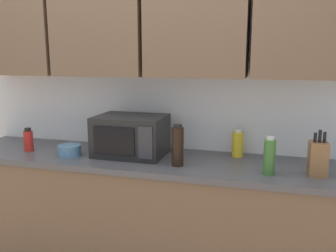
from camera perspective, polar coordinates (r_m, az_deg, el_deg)
The scene contains 9 objects.
wall_back_with_cabinets at distance 2.58m, azimuth -2.60°, elevation 11.05°, with size 3.66×0.38×2.60m.
counter_run at distance 2.62m, azimuth -4.02°, elevation -14.54°, with size 2.79×0.63×0.90m.
microwave at distance 2.49m, azimuth -6.05°, elevation -1.55°, with size 0.48×0.37×0.28m.
knife_block at distance 2.23m, azimuth 23.14°, elevation -4.84°, with size 0.10×0.12×0.27m.
bottle_red_sauce at distance 2.79m, azimuth -21.70°, elevation -2.16°, with size 0.07×0.07×0.17m.
bottle_green_oil at distance 2.16m, azimuth 16.13°, elevation -4.77°, with size 0.07×0.07×0.23m.
bottle_yellow_mustard at distance 2.49m, azimuth 11.23°, elevation -2.80°, with size 0.08×0.08×0.20m.
bottle_soy_dark at distance 2.23m, azimuth 1.58°, elevation -3.23°, with size 0.08×0.08×0.27m.
bowl_ceramic_small at distance 2.57m, azimuth -15.68°, elevation -3.83°, with size 0.16×0.16×0.08m, color teal.
Camera 1 is at (0.81, -2.52, 1.58)m, focal length 37.57 mm.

